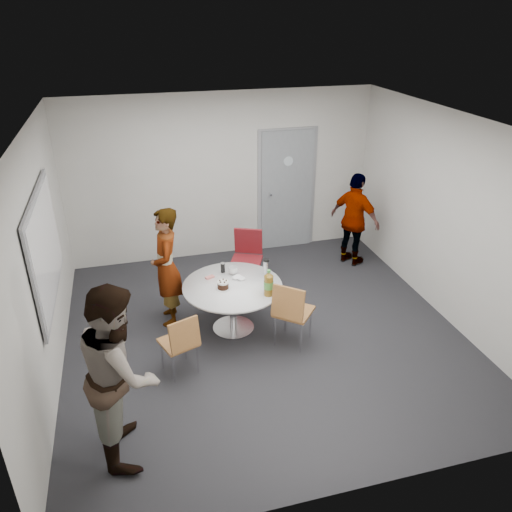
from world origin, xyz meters
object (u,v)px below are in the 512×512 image
object	(u,v)px
person_right	(355,220)
table	(235,291)
chair_near_right	(291,309)
chair_near_left	(181,340)
person_left	(121,372)
door	(287,191)
person_main	(167,267)
whiteboard	(45,248)
chair_far	(247,253)

from	to	relation	value
person_right	table	bearing A→B (deg)	90.72
chair_near_right	chair_near_left	bearing A→B (deg)	-131.09
person_left	chair_near_left	bearing A→B (deg)	-35.06
person_right	door	bearing A→B (deg)	12.14
door	chair_near_left	xyz separation A→B (m)	(-2.23, -3.03, -0.55)
door	person_right	size ratio (longest dim) A/B	1.38
person_left	table	bearing A→B (deg)	-41.16
person_left	person_main	bearing A→B (deg)	-16.56
door	person_main	world-z (taller)	door
chair_near_right	person_right	size ratio (longest dim) A/B	0.58
chair_near_right	person_right	distance (m)	2.56
chair_near_left	person_main	size ratio (longest dim) A/B	0.49
whiteboard	person_right	bearing A→B (deg)	17.01
whiteboard	chair_near_right	world-z (taller)	whiteboard
chair_near_left	chair_far	xyz separation A→B (m)	(1.21, 1.78, 0.08)
chair_near_right	door	bearing A→B (deg)	113.77
chair_near_right	chair_far	xyz separation A→B (m)	(-0.15, 1.58, 0.02)
person_main	chair_far	bearing A→B (deg)	118.99
chair_near_right	person_main	distance (m)	1.71
chair_near_left	person_right	xyz separation A→B (m)	(3.08, 2.10, 0.29)
table	person_left	xyz separation A→B (m)	(-1.43, -1.63, 0.31)
whiteboard	table	world-z (taller)	whiteboard
door	person_main	xyz separation A→B (m)	(-2.24, -1.86, -0.22)
chair_near_left	person_left	size ratio (longest dim) A/B	0.44
person_right	whiteboard	bearing A→B (deg)	76.79
chair_far	chair_near_right	bearing A→B (deg)	118.83
door	whiteboard	size ratio (longest dim) A/B	1.12
table	person_right	distance (m)	2.66
chair_far	door	bearing A→B (deg)	-105.68
whiteboard	person_main	bearing A→B (deg)	17.77
person_main	chair_near_left	bearing A→B (deg)	3.37
chair_near_right	table	bearing A→B (deg)	177.59
person_main	person_right	distance (m)	3.23
person_right	chair_near_right	bearing A→B (deg)	107.80
whiteboard	person_right	size ratio (longest dim) A/B	1.24
chair_far	person_right	xyz separation A→B (m)	(1.86, 0.32, 0.21)
whiteboard	person_left	xyz separation A→B (m)	(0.70, -1.65, -0.56)
door	chair_far	world-z (taller)	door
chair_near_left	person_main	bearing A→B (deg)	70.54
person_main	person_right	world-z (taller)	person_main
chair_near_right	person_main	size ratio (longest dim) A/B	0.55
table	person_right	bearing A→B (deg)	30.94
chair_near_left	person_left	xyz separation A→B (m)	(-0.63, -0.90, 0.41)
door	whiteboard	world-z (taller)	door
person_left	person_right	distance (m)	4.77
door	chair_near_right	world-z (taller)	door
door	table	bearing A→B (deg)	-121.86
whiteboard	chair_near_right	size ratio (longest dim) A/B	2.13
whiteboard	chair_far	world-z (taller)	whiteboard
chair_near_right	person_left	world-z (taller)	person_left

